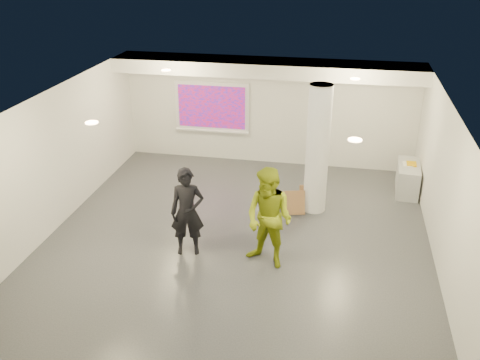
% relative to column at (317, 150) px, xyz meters
% --- Properties ---
extents(floor, '(8.00, 9.00, 0.01)m').
position_rel_column_xyz_m(floor, '(-1.50, -1.80, -1.50)').
color(floor, '#33353A').
rests_on(floor, ground).
extents(ceiling, '(8.00, 9.00, 0.01)m').
position_rel_column_xyz_m(ceiling, '(-1.50, -1.80, 1.50)').
color(ceiling, white).
rests_on(ceiling, floor).
extents(wall_back, '(8.00, 0.01, 3.00)m').
position_rel_column_xyz_m(wall_back, '(-1.50, 2.70, 0.00)').
color(wall_back, silver).
rests_on(wall_back, floor).
extents(wall_front, '(8.00, 0.01, 3.00)m').
position_rel_column_xyz_m(wall_front, '(-1.50, -6.30, 0.00)').
color(wall_front, silver).
rests_on(wall_front, floor).
extents(wall_left, '(0.01, 9.00, 3.00)m').
position_rel_column_xyz_m(wall_left, '(-5.50, -1.80, 0.00)').
color(wall_left, silver).
rests_on(wall_left, floor).
extents(wall_right, '(0.01, 9.00, 3.00)m').
position_rel_column_xyz_m(wall_right, '(2.50, -1.80, 0.00)').
color(wall_right, silver).
rests_on(wall_right, floor).
extents(soffit_band, '(8.00, 1.10, 0.36)m').
position_rel_column_xyz_m(soffit_band, '(-1.50, 2.15, 1.32)').
color(soffit_band, silver).
rests_on(soffit_band, ceiling).
extents(downlight_nw, '(0.22, 0.22, 0.02)m').
position_rel_column_xyz_m(downlight_nw, '(-3.70, 0.70, 1.48)').
color(downlight_nw, '#F9C58C').
rests_on(downlight_nw, ceiling).
extents(downlight_ne, '(0.22, 0.22, 0.02)m').
position_rel_column_xyz_m(downlight_ne, '(0.70, 0.70, 1.48)').
color(downlight_ne, '#F9C58C').
rests_on(downlight_ne, ceiling).
extents(downlight_sw, '(0.22, 0.22, 0.02)m').
position_rel_column_xyz_m(downlight_sw, '(-3.70, -3.30, 1.48)').
color(downlight_sw, '#F9C58C').
rests_on(downlight_sw, ceiling).
extents(downlight_se, '(0.22, 0.22, 0.02)m').
position_rel_column_xyz_m(downlight_se, '(0.70, -3.30, 1.48)').
color(downlight_se, '#F9C58C').
rests_on(downlight_se, ceiling).
extents(column, '(0.52, 0.52, 3.00)m').
position_rel_column_xyz_m(column, '(0.00, 0.00, 0.00)').
color(column, white).
rests_on(column, floor).
extents(projection_screen, '(2.10, 0.13, 1.42)m').
position_rel_column_xyz_m(projection_screen, '(-3.10, 2.65, 0.03)').
color(projection_screen, white).
rests_on(projection_screen, wall_back).
extents(credenza, '(0.59, 1.28, 0.73)m').
position_rel_column_xyz_m(credenza, '(2.22, 1.41, -1.14)').
color(credenza, '#A0A3A6').
rests_on(credenza, floor).
extents(papers_stack, '(0.24, 0.31, 0.02)m').
position_rel_column_xyz_m(papers_stack, '(2.18, 1.44, -0.76)').
color(papers_stack, white).
rests_on(papers_stack, credenza).
extents(postit_pad, '(0.25, 0.33, 0.03)m').
position_rel_column_xyz_m(postit_pad, '(2.27, 1.45, -0.75)').
color(postit_pad, '#E6A804').
rests_on(postit_pad, credenza).
extents(cardboard_back, '(0.56, 0.24, 0.60)m').
position_rel_column_xyz_m(cardboard_back, '(-0.08, -0.00, -1.20)').
color(cardboard_back, brown).
rests_on(cardboard_back, floor).
extents(cardboard_front, '(0.55, 0.35, 0.54)m').
position_rel_column_xyz_m(cardboard_front, '(-0.45, -0.30, -1.23)').
color(cardboard_front, brown).
rests_on(cardboard_front, floor).
extents(woman, '(0.75, 0.58, 1.83)m').
position_rel_column_xyz_m(woman, '(-2.37, -2.37, -0.58)').
color(woman, black).
rests_on(woman, floor).
extents(man, '(1.20, 1.09, 2.01)m').
position_rel_column_xyz_m(man, '(-0.73, -2.49, -0.49)').
color(man, '#8A9C15').
rests_on(man, floor).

